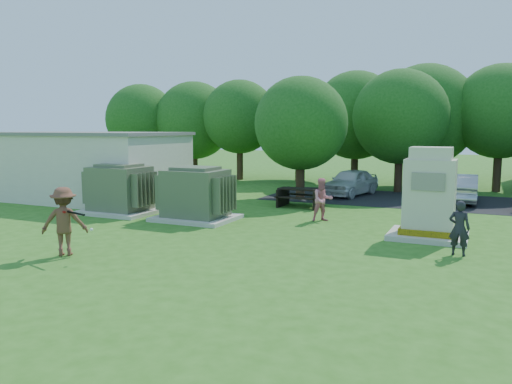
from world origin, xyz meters
The scene contains 15 objects.
ground centered at (0.00, 0.00, 0.00)m, with size 120.00×120.00×0.00m, color #2D6619.
service_building centered at (-11.00, 7.00, 1.60)m, with size 10.00×5.00×3.20m, color beige.
service_building_roof centered at (-11.00, 7.00, 3.27)m, with size 10.20×5.20×0.15m, color slate.
parking_strip centered at (7.00, 13.50, 0.01)m, with size 20.00×6.00×0.01m, color #232326.
transformer_left centered at (-6.50, 4.50, 0.97)m, with size 3.00×2.40×2.07m.
transformer_right centered at (-2.80, 4.50, 0.97)m, with size 3.00×2.40×2.07m.
generator_cabinet centered at (5.77, 4.81, 1.29)m, with size 2.43×1.99×2.96m.
picnic_table centered at (-0.16, 9.19, 0.53)m, with size 1.98×1.48×0.85m.
batter centered at (-3.28, -1.72, 0.97)m, with size 1.25×0.72×1.93m, color brown.
person_by_generator centered at (6.78, 2.86, 0.78)m, with size 0.57×0.37×1.56m, color black.
person_at_picnic centered at (1.76, 6.27, 0.83)m, with size 0.81×0.63×1.66m, color #DD7586.
car_white centered at (0.93, 14.01, 0.70)m, with size 1.66×4.14×1.41m, color silver.
car_silver_a centered at (6.37, 13.73, 0.69)m, with size 1.45×4.17×1.37m, color #9F9FA3.
batting_equipment centered at (-2.69, -1.88, 1.20)m, with size 1.20×0.29×0.48m.
tree_row centered at (1.75, 18.50, 4.15)m, with size 41.30×13.30×7.30m.
Camera 1 is at (7.30, -11.95, 3.57)m, focal length 35.00 mm.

